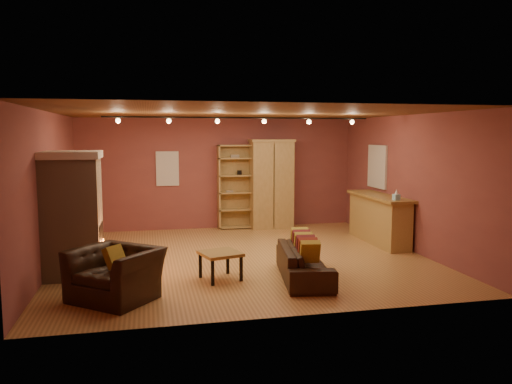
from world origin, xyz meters
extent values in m
plane|color=#9C6937|center=(0.00, 0.00, 0.00)|extent=(7.00, 7.00, 0.00)
plane|color=brown|center=(0.00, 0.00, 2.80)|extent=(7.00, 7.00, 0.00)
cube|color=brown|center=(0.00, 3.25, 1.40)|extent=(7.00, 0.02, 2.80)
cube|color=brown|center=(-3.50, 0.00, 1.40)|extent=(0.02, 6.50, 2.80)
cube|color=brown|center=(3.50, 0.00, 1.40)|extent=(0.02, 6.50, 2.80)
cube|color=tan|center=(-3.05, -0.60, 1.00)|extent=(0.90, 0.90, 2.00)
cube|color=beige|center=(-3.05, -0.60, 2.06)|extent=(0.98, 0.98, 0.12)
cube|color=black|center=(-2.64, -0.60, 0.60)|extent=(0.10, 0.65, 0.55)
cone|color=orange|center=(-2.58, -0.60, 0.48)|extent=(0.10, 0.10, 0.22)
cube|color=silver|center=(-1.30, 3.23, 1.55)|extent=(0.56, 0.04, 0.86)
cube|color=tan|center=(0.38, 3.23, 1.07)|extent=(0.87, 0.04, 2.14)
cube|color=tan|center=(-0.03, 3.08, 1.07)|extent=(0.04, 0.34, 2.14)
cube|color=tan|center=(0.80, 3.08, 1.07)|extent=(0.04, 0.34, 2.14)
cube|color=gray|center=(0.24, 3.08, 0.95)|extent=(0.18, 0.12, 0.05)
cube|color=black|center=(0.50, 3.08, 1.43)|extent=(0.10, 0.10, 0.12)
cube|color=tan|center=(0.38, 3.08, 0.04)|extent=(0.87, 0.34, 0.04)
cube|color=tan|center=(0.38, 3.08, 0.49)|extent=(0.87, 0.34, 0.04)
cube|color=tan|center=(0.38, 3.08, 0.92)|extent=(0.87, 0.34, 0.03)
cube|color=tan|center=(0.38, 3.08, 1.36)|extent=(0.87, 0.34, 0.04)
cube|color=tan|center=(0.38, 3.08, 1.80)|extent=(0.87, 0.34, 0.04)
cube|color=tan|center=(0.38, 3.08, 2.12)|extent=(0.87, 0.34, 0.04)
cube|color=tan|center=(1.31, 2.96, 1.11)|extent=(1.06, 0.58, 2.21)
cube|color=olive|center=(1.31, 2.68, 1.11)|extent=(0.02, 0.01, 2.11)
cube|color=tan|center=(1.31, 2.96, 2.24)|extent=(1.12, 0.64, 0.06)
cube|color=tan|center=(3.20, 0.70, 0.50)|extent=(0.48, 2.11, 1.01)
cube|color=olive|center=(3.20, 0.70, 1.04)|extent=(0.60, 2.23, 0.06)
cube|color=#8ECAE4|center=(3.15, -0.15, 1.13)|extent=(0.14, 0.14, 0.13)
cone|color=white|center=(3.15, -0.15, 1.24)|extent=(0.08, 0.08, 0.10)
cube|color=silver|center=(3.47, 1.40, 1.65)|extent=(0.05, 0.90, 1.00)
imported|color=black|center=(0.71, -1.63, 0.37)|extent=(0.83, 1.94, 0.73)
cube|color=#A5892A|center=(0.63, -2.18, 0.59)|extent=(0.33, 0.27, 0.36)
cube|color=maroon|center=(0.66, -1.96, 0.59)|extent=(0.33, 0.27, 0.36)
cube|color=maroon|center=(0.69, -1.74, 0.59)|extent=(0.33, 0.27, 0.36)
cube|color=#A5892A|center=(0.73, -1.52, 0.59)|extent=(0.33, 0.27, 0.36)
cube|color=maroon|center=(0.76, -1.31, 0.59)|extent=(0.33, 0.27, 0.36)
cube|color=#A5892A|center=(0.80, -1.09, 0.59)|extent=(0.33, 0.27, 0.36)
imported|color=black|center=(-2.29, -2.03, 0.51)|extent=(1.37, 1.32, 1.01)
cube|color=#A5892A|center=(-2.29, -2.03, 0.63)|extent=(0.37, 0.38, 0.34)
cube|color=olive|center=(-0.65, -1.36, 0.44)|extent=(0.76, 0.76, 0.05)
cube|color=black|center=(-0.91, -1.61, 0.20)|extent=(0.05, 0.05, 0.41)
cube|color=black|center=(-0.40, -1.61, 0.20)|extent=(0.05, 0.05, 0.41)
cube|color=black|center=(-0.91, -1.11, 0.20)|extent=(0.05, 0.05, 0.41)
cube|color=black|center=(-0.40, -1.11, 0.20)|extent=(0.05, 0.05, 0.41)
cylinder|color=black|center=(0.00, 0.20, 2.72)|extent=(5.20, 0.03, 0.03)
sphere|color=#FFD88C|center=(-2.30, 0.20, 2.65)|extent=(0.09, 0.09, 0.09)
sphere|color=#FFD88C|center=(-1.38, 0.20, 2.65)|extent=(0.09, 0.09, 0.09)
sphere|color=#FFD88C|center=(-0.46, 0.20, 2.65)|extent=(0.09, 0.09, 0.09)
sphere|color=#FFD88C|center=(0.46, 0.20, 2.65)|extent=(0.09, 0.09, 0.09)
sphere|color=#FFD88C|center=(1.38, 0.20, 2.65)|extent=(0.09, 0.09, 0.09)
sphere|color=#FFD88C|center=(2.30, 0.20, 2.65)|extent=(0.09, 0.09, 0.09)
camera|label=1|loc=(-1.81, -9.37, 2.40)|focal=35.00mm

